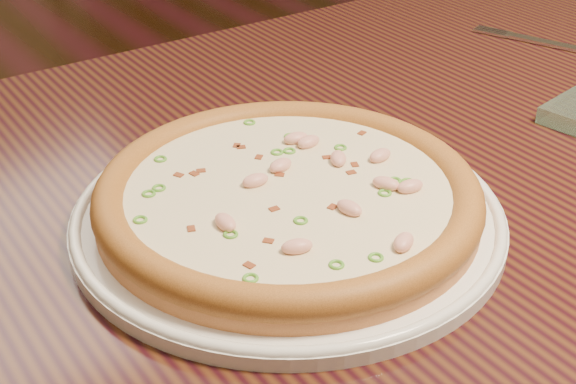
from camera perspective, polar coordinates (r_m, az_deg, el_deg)
ground at (r=1.72m, az=-3.77°, el=-10.06°), size 9.00×9.00×0.00m
hero_table at (r=0.84m, az=4.88°, el=-3.72°), size 1.20×0.80×0.75m
plate at (r=0.68m, az=-0.00°, el=-1.53°), size 0.37×0.37×0.02m
pizza at (r=0.67m, az=0.02°, el=-0.21°), size 0.33×0.33×0.03m
fork at (r=1.12m, az=17.63°, el=10.14°), size 0.08×0.17×0.00m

